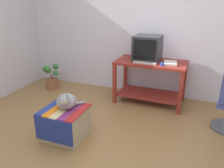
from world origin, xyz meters
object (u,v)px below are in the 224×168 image
at_px(desk, 150,75).
at_px(stapler, 162,64).
at_px(book, 170,63).
at_px(ottoman_with_blanket, 65,123).
at_px(potted_plant, 51,78).
at_px(tv_monitor, 147,48).
at_px(keyboard, 145,62).
at_px(cat, 66,101).

bearing_deg(desk, stapler, -40.01).
distance_m(desk, book, 0.44).
xyz_separation_m(ottoman_with_blanket, stapler, (1.04, 1.38, 0.58)).
height_order(ottoman_with_blanket, potted_plant, potted_plant).
bearing_deg(tv_monitor, book, -14.05).
bearing_deg(desk, potted_plant, -176.53).
distance_m(tv_monitor, keyboard, 0.29).
distance_m(desk, keyboard, 0.31).
bearing_deg(cat, book, 32.42).
distance_m(keyboard, potted_plant, 2.11).
relative_size(tv_monitor, book, 1.68).
xyz_separation_m(desk, stapler, (0.22, -0.19, 0.27)).
distance_m(potted_plant, stapler, 2.40).
relative_size(desk, keyboard, 3.13).
bearing_deg(book, desk, 162.72).
bearing_deg(ottoman_with_blanket, stapler, 53.02).
height_order(tv_monitor, keyboard, tv_monitor).
xyz_separation_m(book, stapler, (-0.12, -0.14, 0.00)).
relative_size(cat, stapler, 3.67).
distance_m(keyboard, stapler, 0.30).
bearing_deg(ottoman_with_blanket, desk, 62.55).
distance_m(tv_monitor, stapler, 0.45).
distance_m(ottoman_with_blanket, cat, 0.32).
height_order(keyboard, stapler, stapler).
distance_m(desk, potted_plant, 2.13).
distance_m(keyboard, cat, 1.59).
bearing_deg(tv_monitor, keyboard, -82.31).
bearing_deg(desk, ottoman_with_blanket, -116.20).
relative_size(desk, potted_plant, 2.30).
bearing_deg(ottoman_with_blanket, book, 52.63).
xyz_separation_m(ottoman_with_blanket, potted_plant, (-1.29, 1.49, 0.01)).
bearing_deg(ottoman_with_blanket, tv_monitor, 66.13).
relative_size(desk, stapler, 11.37).
distance_m(book, cat, 1.89).
distance_m(cat, potted_plant, 2.00).
height_order(potted_plant, stapler, stapler).
bearing_deg(stapler, keyboard, 144.67).
bearing_deg(desk, tv_monitor, 148.27).
height_order(desk, ottoman_with_blanket, desk).
bearing_deg(book, potted_plant, 172.91).
relative_size(tv_monitor, cat, 1.17).
bearing_deg(keyboard, book, 16.05).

